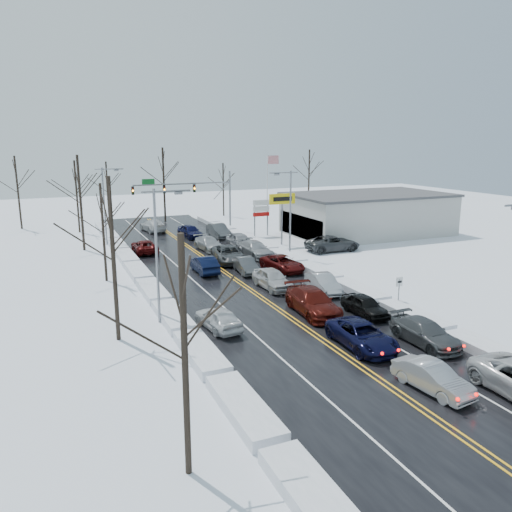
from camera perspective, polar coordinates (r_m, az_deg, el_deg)
name	(u,v)px	position (r m, az deg, el deg)	size (l,w,h in m)	color
ground	(252,291)	(40.67, -0.41, -4.07)	(160.00, 160.00, 0.00)	silver
road_surface	(243,285)	(42.44, -1.46, -3.33)	(14.00, 84.00, 0.01)	black
snow_bank_left	(154,296)	(40.36, -11.56, -4.48)	(1.68, 72.00, 0.59)	silver
snow_bank_right	(321,276)	(45.70, 7.43, -2.25)	(1.68, 72.00, 0.59)	silver
traffic_signal_mast	(194,191)	(66.76, -7.11, 7.37)	(13.28, 0.39, 8.00)	slate
tires_plus_sign	(282,202)	(58.21, 3.00, 6.14)	(3.20, 0.34, 6.00)	slate
used_vehicles_sign	(261,210)	(63.82, 0.59, 5.25)	(2.20, 0.22, 4.65)	slate
speed_limit_sign	(399,287)	(37.72, 16.04, -3.38)	(0.55, 0.09, 2.35)	slate
flagpole	(268,184)	(72.69, 1.42, 8.27)	(1.87, 1.20, 10.00)	silver
dealership_building	(367,214)	(67.15, 12.62, 4.76)	(20.40, 12.40, 5.30)	#AEADA9
streetlight_ne	(289,207)	(51.87, 3.75, 5.64)	(3.20, 0.25, 9.00)	slate
streetlight_sw	(159,245)	(33.21, -10.99, 1.24)	(3.20, 0.25, 9.00)	slate
streetlight_nw	(106,200)	(60.57, -16.80, 6.18)	(3.20, 0.25, 9.00)	slate
tree_left_a	(183,311)	(17.29, -8.32, -6.27)	(3.60, 3.60, 9.00)	#2D231C
tree_left_b	(111,228)	(30.44, -16.20, 3.11)	(4.00, 4.00, 10.00)	#2D231C
tree_left_c	(102,213)	(44.46, -17.19, 4.67)	(3.40, 3.40, 8.50)	#2D231C
tree_left_d	(79,184)	(58.13, -19.55, 7.73)	(4.20, 4.20, 10.50)	#2D231C
tree_left_e	(76,182)	(70.15, -19.90, 7.92)	(3.80, 3.80, 9.50)	#2D231C
tree_far_a	(17,178)	(76.03, -25.69, 8.02)	(4.00, 4.00, 10.00)	#2D231C
tree_far_b	(107,180)	(77.56, -16.67, 8.30)	(3.60, 3.60, 9.00)	#2D231C
tree_far_c	(163,170)	(76.86, -10.55, 9.63)	(4.40, 4.40, 11.00)	#2D231C
tree_far_d	(223,179)	(81.21, -3.77, 8.76)	(3.40, 3.40, 8.50)	#2D231C
tree_far_e	(309,168)	(88.20, 6.09, 9.96)	(4.20, 4.20, 10.50)	#2D231C
queued_car_1	(431,390)	(26.78, 19.41, -14.29)	(1.47, 4.21, 1.39)	#A5A7AD
queued_car_2	(361,347)	(30.82, 11.96, -10.11)	(2.45, 5.31, 1.47)	black
queued_car_3	(312,313)	(35.87, 6.48, -6.53)	(2.41, 5.93, 1.72)	#460E09
queued_car_4	(272,288)	(41.51, 1.88, -3.72)	(1.95, 4.85, 1.65)	#B9BABC
queued_car_5	(246,273)	(46.36, -1.20, -1.92)	(1.50, 4.30, 1.42)	#414346
queued_car_6	(229,262)	(50.49, -3.16, -0.69)	(2.68, 5.81, 1.62)	#3B3E40
queued_car_7	(209,250)	(56.19, -5.38, 0.69)	(2.07, 5.09, 1.48)	#929599
queued_car_8	(190,238)	(63.71, -7.51, 2.10)	(1.92, 4.78, 1.63)	black
queued_car_11	(424,344)	(32.21, 18.67, -9.49)	(2.03, 5.00, 1.45)	#424547
queued_car_12	(365,315)	(36.13, 12.30, -6.61)	(1.69, 4.19, 1.43)	black
queued_car_13	(323,292)	(40.87, 7.67, -4.10)	(1.58, 4.52, 1.49)	#A3A5AB
queued_car_14	(282,271)	(47.16, 3.03, -1.67)	(2.37, 5.14, 1.43)	#430908
queued_car_15	(255,257)	(52.78, -0.09, -0.06)	(2.24, 5.52, 1.60)	gray
queued_car_16	(240,248)	(56.94, -1.81, 0.91)	(2.03, 5.05, 1.72)	gray
queued_car_17	(218,237)	(63.50, -4.31, 2.14)	(1.80, 5.16, 1.70)	#444749
oncoming_car_0	(204,272)	(46.68, -5.92, -1.88)	(1.66, 4.77, 1.57)	black
oncoming_car_1	(145,253)	(55.96, -12.58, 0.38)	(2.34, 5.08, 1.41)	#4E0A0A
oncoming_car_2	(153,231)	(68.94, -11.67, 2.78)	(2.27, 5.59, 1.62)	silver
oncoming_car_3	(218,329)	(32.94, -4.31, -8.29)	(1.75, 4.36, 1.48)	silver
parked_car_0	(332,251)	(56.17, 8.73, 0.59)	(2.85, 6.17, 1.72)	#383A3D
parked_car_1	(326,239)	(62.73, 8.01, 1.92)	(2.15, 5.28, 1.53)	#404245
parked_car_2	(295,234)	(65.73, 4.50, 2.51)	(1.63, 4.06, 1.38)	black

